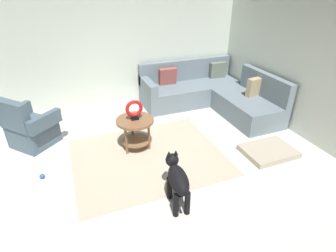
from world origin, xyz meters
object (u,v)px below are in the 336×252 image
object	(u,v)px
dog_toy_ball	(42,176)
dog	(177,179)
torus_sculpture	(134,109)
armchair	(30,128)
side_table	(135,126)
dog_bed_mat	(268,151)
sectional_couch	(211,94)

from	to	relation	value
dog_toy_ball	dog	bearing A→B (deg)	-35.24
torus_sculpture	dog_toy_ball	world-z (taller)	torus_sculpture
armchair	dog_toy_ball	xyz separation A→B (m)	(0.14, -0.99, -0.29)
side_table	dog_bed_mat	size ratio (longest dim) A/B	0.75
sectional_couch	dog_bed_mat	world-z (taller)	sectional_couch
sectional_couch	dog	distance (m)	3.00
side_table	dog_bed_mat	xyz separation A→B (m)	(1.93, -0.93, -0.37)
sectional_couch	side_table	xyz separation A→B (m)	(-1.94, -1.01, 0.12)
dog	armchair	bearing A→B (deg)	137.00
dog_bed_mat	dog	size ratio (longest dim) A/B	0.95
sectional_couch	torus_sculpture	bearing A→B (deg)	-152.59
sectional_couch	dog_toy_ball	world-z (taller)	sectional_couch
dog_bed_mat	dog	xyz separation A→B (m)	(-1.79, -0.46, 0.33)
armchair	dog_bed_mat	bearing A→B (deg)	22.44
armchair	dog_toy_ball	size ratio (longest dim) A/B	14.16
sectional_couch	armchair	size ratio (longest dim) A/B	2.26
torus_sculpture	dog_toy_ball	xyz separation A→B (m)	(-1.45, -0.26, -0.68)
side_table	dog_bed_mat	world-z (taller)	side_table
torus_sculpture	armchair	bearing A→B (deg)	155.29
dog	torus_sculpture	bearing A→B (deg)	103.40
torus_sculpture	dog_toy_ball	distance (m)	1.62
dog_bed_mat	dog_toy_ball	bearing A→B (deg)	168.83
torus_sculpture	dog	size ratio (longest dim) A/B	0.39
sectional_couch	torus_sculpture	xyz separation A→B (m)	(-1.94, -1.01, 0.42)
sectional_couch	dog	xyz separation A→B (m)	(-1.80, -2.39, 0.09)
dog_toy_ball	torus_sculpture	bearing A→B (deg)	10.16
dog	side_table	bearing A→B (deg)	103.40
side_table	dog	world-z (taller)	dog
dog_bed_mat	dog_toy_ball	size ratio (longest dim) A/B	11.38
torus_sculpture	dog_bed_mat	world-z (taller)	torus_sculpture
torus_sculpture	dog_toy_ball	bearing A→B (deg)	-169.84
sectional_couch	dog_bed_mat	xyz separation A→B (m)	(-0.01, -1.93, -0.25)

